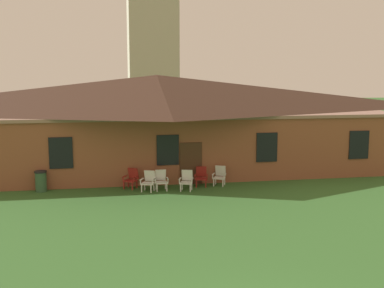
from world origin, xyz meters
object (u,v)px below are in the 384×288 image
Objects in this scene: lawn_chair_by_porch at (132,178)px; lawn_chair_near_door at (149,181)px; lawn_chair_left_end at (161,180)px; lawn_chair_far_side at (220,175)px; trash_bin at (41,181)px; lawn_chair_right_end at (201,176)px; lawn_chair_middle at (187,180)px.

lawn_chair_by_porch is 1.00× the size of lawn_chair_near_door.
lawn_chair_left_end is (0.59, 0.11, 0.00)m from lawn_chair_near_door.
trash_bin is at bearing 178.72° from lawn_chair_far_side.
lawn_chair_right_end and lawn_chair_far_side have the same top height.
lawn_chair_middle is at bearing -8.01° from trash_bin.
lawn_chair_left_end is at bearing -6.84° from trash_bin.
lawn_chair_right_end is (2.03, 0.44, 0.00)m from lawn_chair_left_end.
lawn_chair_near_door is 0.60m from lawn_chair_left_end.
lawn_chair_far_side is at bearing 9.26° from lawn_chair_near_door.
lawn_chair_near_door is 1.79m from lawn_chair_middle.
lawn_chair_middle is (1.78, -0.18, 0.00)m from lawn_chair_near_door.
lawn_chair_far_side is 8.54m from trash_bin.
lawn_chair_middle is at bearing -139.51° from lawn_chair_right_end.
trash_bin reaches higher than lawn_chair_right_end.
lawn_chair_by_porch is at bearing 136.83° from lawn_chair_near_door.
trash_bin is at bearing 173.16° from lawn_chair_left_end.
lawn_chair_far_side is (4.33, -0.13, 0.00)m from lawn_chair_by_porch.
lawn_chair_near_door is 1.00× the size of lawn_chair_right_end.
lawn_chair_by_porch and lawn_chair_far_side have the same top height.
lawn_chair_by_porch is 1.00× the size of lawn_chair_middle.
lawn_chair_left_end is 1.00× the size of lawn_chair_middle.
lawn_chair_by_porch is 1.00× the size of lawn_chair_far_side.
lawn_chair_middle and lawn_chair_right_end have the same top height.
lawn_chair_far_side is at bearing 9.10° from lawn_chair_left_end.
lawn_chair_near_door is at bearing -43.17° from lawn_chair_by_porch.
lawn_chair_by_porch is at bearing 177.16° from lawn_chair_right_end.
lawn_chair_middle is 1.94m from lawn_chair_far_side.
lawn_chair_middle is (1.19, -0.28, 0.00)m from lawn_chair_left_end.
lawn_chair_far_side is 0.98× the size of trash_bin.
trash_bin is at bearing 171.99° from lawn_chair_middle.
lawn_chair_right_end is at bearing -1.71° from trash_bin.
lawn_chair_near_door is 2.68m from lawn_chair_right_end.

